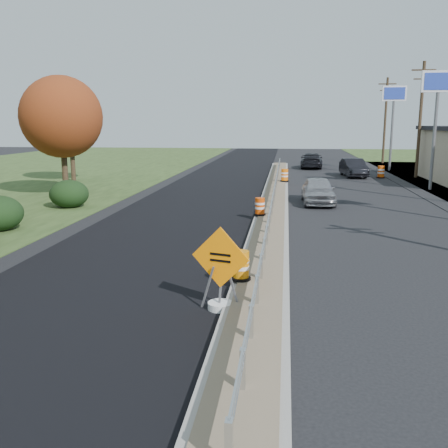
# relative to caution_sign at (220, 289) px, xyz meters

# --- Properties ---
(ground) EXTENTS (140.00, 140.00, 0.00)m
(ground) POSITION_rel_caution_sign_xyz_m (0.90, 7.94, -0.53)
(ground) COLOR black
(ground) RESTS_ON ground
(milled_overlay) EXTENTS (7.20, 120.00, 0.01)m
(milled_overlay) POSITION_rel_caution_sign_xyz_m (-3.50, 17.94, -0.53)
(milled_overlay) COLOR black
(milled_overlay) RESTS_ON ground
(median) EXTENTS (1.60, 55.00, 0.23)m
(median) POSITION_rel_caution_sign_xyz_m (0.90, 15.94, -0.42)
(median) COLOR gray
(median) RESTS_ON ground
(guardrail) EXTENTS (0.10, 46.15, 0.72)m
(guardrail) POSITION_rel_caution_sign_xyz_m (0.90, 16.94, 0.20)
(guardrail) COLOR silver
(guardrail) RESTS_ON median
(pylon_sign_mid) EXTENTS (2.20, 0.30, 7.90)m
(pylon_sign_mid) POSITION_rel_caution_sign_xyz_m (11.40, 23.94, 5.94)
(pylon_sign_mid) COLOR slate
(pylon_sign_mid) RESTS_ON ground
(pylon_sign_north) EXTENTS (2.20, 0.30, 7.90)m
(pylon_sign_north) POSITION_rel_caution_sign_xyz_m (11.40, 37.94, 5.94)
(pylon_sign_north) COLOR slate
(pylon_sign_north) RESTS_ON ground
(utility_pole_nmid) EXTENTS (1.90, 0.26, 9.40)m
(utility_pole_nmid) POSITION_rel_caution_sign_xyz_m (12.40, 31.94, 4.40)
(utility_pole_nmid) COLOR #473523
(utility_pole_nmid) RESTS_ON ground
(utility_pole_north) EXTENTS (1.90, 0.26, 9.40)m
(utility_pole_north) POSITION_rel_caution_sign_xyz_m (12.40, 46.94, 4.40)
(utility_pole_north) COLOR #473523
(utility_pole_north) RESTS_ON ground
(hedge_north) EXTENTS (2.09, 2.09, 1.52)m
(hedge_north) POSITION_rel_caution_sign_xyz_m (-10.10, 13.94, 0.23)
(hedge_north) COLOR black
(hedge_north) RESTS_ON ground
(tree_near_red) EXTENTS (4.95, 4.95, 7.35)m
(tree_near_red) POSITION_rel_caution_sign_xyz_m (-12.10, 17.94, 4.33)
(tree_near_red) COLOR #473523
(tree_near_red) RESTS_ON ground
(tree_near_back) EXTENTS (4.29, 4.29, 6.37)m
(tree_near_back) POSITION_rel_caution_sign_xyz_m (-15.10, 25.94, 3.68)
(tree_near_back) COLOR #473523
(tree_near_back) RESTS_ON ground
(caution_sign) EXTENTS (1.47, 0.63, 2.09)m
(caution_sign) POSITION_rel_caution_sign_xyz_m (0.00, 0.00, 0.00)
(caution_sign) COLOR white
(caution_sign) RESTS_ON ground
(barrel_median_near) EXTENTS (0.56, 0.56, 0.82)m
(barrel_median_near) POSITION_rel_caution_sign_xyz_m (0.35, 1.74, 0.09)
(barrel_median_near) COLOR black
(barrel_median_near) RESTS_ON median
(barrel_median_mid) EXTENTS (0.57, 0.57, 0.83)m
(barrel_median_mid) POSITION_rel_caution_sign_xyz_m (0.35, 11.71, 0.10)
(barrel_median_mid) COLOR black
(barrel_median_mid) RESTS_ON median
(barrel_median_far) EXTENTS (0.63, 0.63, 0.93)m
(barrel_median_far) POSITION_rel_caution_sign_xyz_m (1.45, 25.71, 0.14)
(barrel_median_far) COLOR black
(barrel_median_far) RESTS_ON median
(barrel_shoulder_mid) EXTENTS (0.69, 0.69, 1.01)m
(barrel_shoulder_mid) POSITION_rel_caution_sign_xyz_m (9.41, 31.24, -0.05)
(barrel_shoulder_mid) COLOR black
(barrel_shoulder_mid) RESTS_ON ground
(car_silver) EXTENTS (1.88, 4.46, 1.51)m
(car_silver) POSITION_rel_caution_sign_xyz_m (3.38, 17.04, 0.22)
(car_silver) COLOR #A9A8AD
(car_silver) RESTS_ON ground
(car_dark_mid) EXTENTS (2.04, 4.77, 1.53)m
(car_dark_mid) POSITION_rel_caution_sign_xyz_m (7.25, 31.98, 0.23)
(car_dark_mid) COLOR black
(car_dark_mid) RESTS_ON ground
(car_dark_far) EXTENTS (2.41, 5.37, 1.53)m
(car_dark_far) POSITION_rel_caution_sign_xyz_m (4.09, 39.80, 0.23)
(car_dark_far) COLOR black
(car_dark_far) RESTS_ON ground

